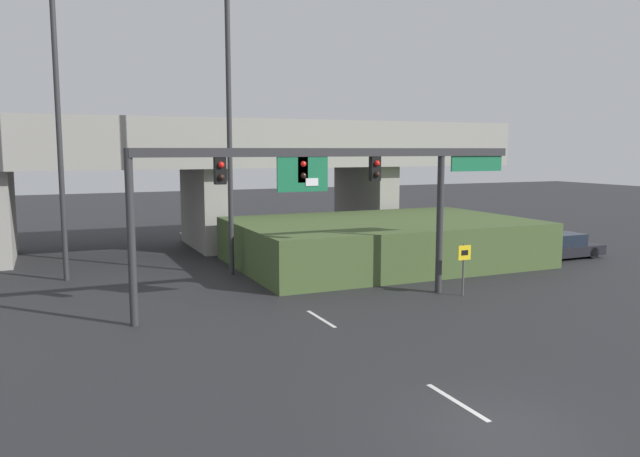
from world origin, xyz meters
name	(u,v)px	position (x,y,z in m)	size (l,w,h in m)	color
ground_plane	(499,428)	(0.00, 0.00, 0.00)	(160.00, 160.00, 0.00)	#262628
lane_markings	(282,295)	(0.00, 13.51, 0.00)	(0.14, 42.40, 0.01)	silver
signal_gantry	(328,178)	(1.05, 11.29, 4.88)	(15.64, 0.44, 6.02)	#2D2D30
speed_limit_sign	(464,262)	(6.73, 10.35, 1.41)	(0.60, 0.11, 2.15)	#4C4C4C
highway_light_pole_near	(229,113)	(-0.73, 18.45, 7.66)	(0.70, 0.36, 14.56)	#2D2D30
highway_light_pole_far	(58,111)	(-8.05, 20.21, 7.67)	(0.70, 0.36, 14.58)	#2D2D30
overpass_bridge	(202,161)	(0.00, 27.23, 5.26)	(39.18, 8.46, 7.68)	gray
grass_embankment	(382,241)	(7.39, 18.29, 1.14)	(15.16, 9.99, 2.28)	#42562D
parked_sedan_near_right	(471,256)	(10.74, 15.08, 0.65)	(4.57, 2.29, 1.40)	navy
parked_sedan_mid_right	(513,249)	(13.98, 15.78, 0.66)	(4.68, 2.06, 1.43)	silver
parked_sedan_far_right	(562,247)	(17.16, 15.53, 0.64)	(4.67, 1.85, 1.37)	black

